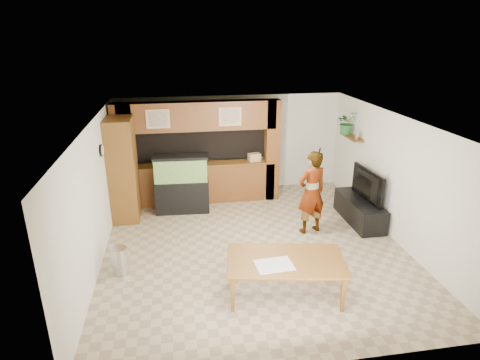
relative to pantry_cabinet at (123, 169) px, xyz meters
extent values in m
plane|color=tan|center=(2.70, -1.85, -1.19)|extent=(6.50, 6.50, 0.00)
plane|color=white|center=(2.70, -1.85, 1.41)|extent=(6.50, 6.50, 0.00)
plane|color=silver|center=(2.70, 1.40, 0.11)|extent=(6.00, 0.00, 6.00)
plane|color=silver|center=(-0.30, -1.85, 0.11)|extent=(0.00, 6.50, 6.50)
plane|color=silver|center=(5.70, -1.85, 0.11)|extent=(0.00, 6.50, 6.50)
cube|color=brown|center=(1.80, 0.60, -0.69)|extent=(3.80, 0.35, 1.00)
cube|color=brown|center=(1.80, 0.60, -0.17)|extent=(3.80, 0.43, 0.04)
cube|color=brown|center=(1.80, 0.60, 1.06)|extent=(3.80, 0.35, 0.70)
cube|color=brown|center=(0.00, 0.60, 0.11)|extent=(0.50, 0.35, 2.60)
cube|color=brown|center=(3.65, 0.60, 0.11)|extent=(0.35, 0.35, 2.60)
cube|color=black|center=(1.80, 1.15, 0.26)|extent=(4.20, 0.45, 0.85)
cube|color=tan|center=(0.85, 0.41, 1.06)|extent=(0.55, 0.03, 0.45)
cube|color=tan|center=(0.85, 0.39, 1.06)|extent=(0.43, 0.01, 0.35)
cube|color=tan|center=(2.55, 0.41, 1.06)|extent=(0.55, 0.03, 0.45)
cube|color=tan|center=(2.55, 0.39, 1.06)|extent=(0.43, 0.01, 0.35)
cylinder|color=black|center=(-0.27, -0.85, 0.71)|extent=(0.04, 0.25, 0.25)
cylinder|color=white|center=(-0.24, -0.85, 0.71)|extent=(0.01, 0.21, 0.21)
cube|color=brown|center=(5.55, 0.10, 0.51)|extent=(0.25, 0.90, 0.04)
cube|color=brown|center=(0.00, 0.00, 0.00)|extent=(0.60, 0.97, 2.38)
cylinder|color=#B2B2B7|center=(0.11, -2.46, -0.93)|extent=(0.29, 0.29, 0.52)
cube|color=black|center=(1.31, 0.10, -0.79)|extent=(1.29, 0.48, 0.81)
cube|color=#317C38|center=(1.31, 0.10, -0.11)|extent=(1.23, 0.45, 0.56)
cube|color=black|center=(1.31, 0.10, 0.20)|extent=(1.29, 0.48, 0.06)
cube|color=black|center=(5.35, -1.13, -0.92)|extent=(0.60, 1.63, 0.54)
imported|color=black|center=(5.35, -1.13, -0.29)|extent=(0.25, 1.25, 0.72)
cube|color=tan|center=(5.55, -0.17, 0.62)|extent=(0.06, 0.15, 0.19)
imported|color=#28642E|center=(5.52, 0.36, 0.82)|extent=(0.60, 0.54, 0.58)
imported|color=#9E7656|center=(4.04, -1.43, -0.27)|extent=(0.77, 0.61, 1.85)
cylinder|color=black|center=(4.09, -1.59, 0.70)|extent=(0.04, 0.10, 0.16)
imported|color=brown|center=(2.89, -3.59, -0.85)|extent=(2.06, 1.37, 0.67)
cube|color=silver|center=(2.67, -3.68, -0.51)|extent=(0.62, 0.47, 0.01)
cube|color=tan|center=(3.19, 0.60, -0.05)|extent=(0.33, 0.25, 0.20)
camera|label=1|loc=(1.24, -9.02, 2.98)|focal=30.00mm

